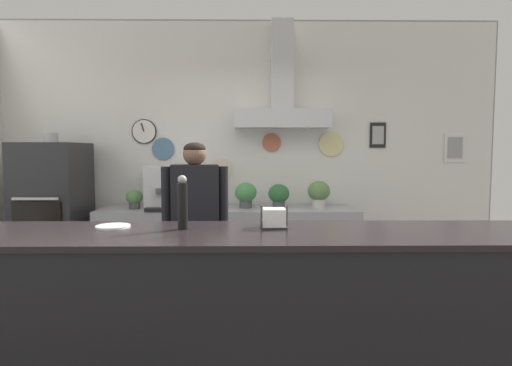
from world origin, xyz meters
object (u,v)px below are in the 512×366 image
napkin_holder (274,219)px  pepper_grinder (182,203)px  shop_worker (196,233)px  espresso_machine (173,188)px  pizza_oven (54,219)px  potted_thyme (134,198)px  potted_sage (319,193)px  potted_basil (279,195)px  condiment_plate (113,226)px  potted_oregano (246,194)px

napkin_holder → pepper_grinder: 0.50m
shop_worker → espresso_machine: shop_worker is taller
pizza_oven → potted_thyme: size_ratio=8.27×
espresso_machine → shop_worker: bearing=-71.0°
espresso_machine → potted_sage: bearing=2.1°
potted_basil → condiment_plate: potted_basil is taller
shop_worker → condiment_plate: size_ratio=8.52×
espresso_machine → condiment_plate: 2.16m
potted_oregano → pizza_oven: bearing=-176.8°
shop_worker → pepper_grinder: bearing=87.7°
potted_sage → pepper_grinder: (-1.10, -2.27, 0.17)m
potted_basil → potted_thyme: potted_basil is taller
shop_worker → potted_basil: size_ratio=6.09×
espresso_machine → potted_basil: bearing=1.1°
pizza_oven → espresso_machine: 1.28m
potted_sage → potted_thyme: size_ratio=1.41×
espresso_machine → potted_basil: 1.13m
napkin_holder → condiment_plate: (-0.88, 0.01, -0.04)m
potted_sage → potted_basil: bearing=-175.2°
pepper_grinder → condiment_plate: size_ratio=1.57×
pizza_oven → potted_basil: 2.38m
potted_sage → potted_thyme: 1.98m
potted_oregano → condiment_plate: bearing=-107.7°
pizza_oven → condiment_plate: (1.31, -2.08, 0.29)m
potted_thyme → potted_oregano: bearing=2.0°
pizza_oven → potted_basil: size_ratio=6.55×
potted_thyme → condiment_plate: same height
shop_worker → pepper_grinder: (0.08, -1.11, 0.38)m
espresso_machine → condiment_plate: espresso_machine is taller
potted_oregano → espresso_machine: bearing=-177.2°
napkin_holder → pepper_grinder: (-0.49, -0.05, 0.10)m
pizza_oven → espresso_machine: size_ratio=3.12×
shop_worker → condiment_plate: (-0.31, -1.06, 0.24)m
shop_worker → espresso_machine: bearing=-77.6°
espresso_machine → condiment_plate: (0.07, -2.16, -0.03)m
pepper_grinder → condiment_plate: 0.42m
shop_worker → napkin_holder: 1.25m
espresso_machine → pepper_grinder: (0.46, -2.22, 0.11)m
espresso_machine → condiment_plate: size_ratio=2.93×
potted_thyme → napkin_holder: napkin_holder is taller
potted_thyme → pepper_grinder: pepper_grinder is taller
condiment_plate → espresso_machine: bearing=91.8°
shop_worker → potted_basil: shop_worker is taller
potted_basil → potted_thyme: size_ratio=1.26×
napkin_holder → shop_worker: bearing=118.2°
condiment_plate → pepper_grinder: bearing=-8.4°
espresso_machine → condiment_plate: bearing=-88.2°
potted_thyme → pepper_grinder: size_ratio=0.70×
shop_worker → potted_thyme: size_ratio=7.70×
potted_thyme → pepper_grinder: (0.87, -2.21, 0.22)m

